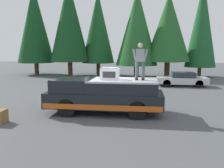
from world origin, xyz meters
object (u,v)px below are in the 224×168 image
(pickup_truck, at_px, (105,95))
(parked_car_silver, at_px, (182,79))
(person_on_truck_bed, at_px, (140,60))
(compressor_unit, at_px, (110,74))

(pickup_truck, height_order, parked_car_silver, pickup_truck)
(parked_car_silver, bearing_deg, person_on_truck_bed, 159.88)
(person_on_truck_bed, height_order, parked_car_silver, person_on_truck_bed)
(pickup_truck, relative_size, parked_car_silver, 1.35)
(compressor_unit, bearing_deg, parked_car_silver, -27.28)
(compressor_unit, height_order, person_on_truck_bed, person_on_truck_bed)
(pickup_truck, bearing_deg, compressor_unit, -104.58)
(compressor_unit, xyz_separation_m, person_on_truck_bed, (0.03, -1.40, 0.62))
(pickup_truck, distance_m, person_on_truck_bed, 2.36)
(pickup_truck, bearing_deg, person_on_truck_bed, -91.32)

